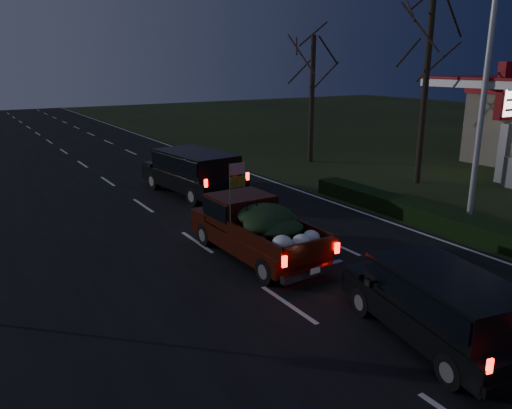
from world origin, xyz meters
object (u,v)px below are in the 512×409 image
gas_price_pylon (511,102)px  pickup_truck (256,225)px  light_pole (488,64)px  lead_suv (194,168)px  rear_suv (442,300)px

gas_price_pylon → pickup_truck: (-15.01, -1.96, -2.81)m
gas_price_pylon → light_pole: bearing=-155.3°
pickup_truck → light_pole: bearing=-8.2°
light_pole → lead_suv: size_ratio=1.66×
lead_suv → rear_suv: (-0.90, -13.53, -0.21)m
rear_suv → gas_price_pylon: bearing=39.9°
pickup_truck → lead_suv: 7.71m
light_pole → rear_suv: light_pole is taller
light_pole → rear_suv: 10.33m
light_pole → gas_price_pylon: (6.50, 2.99, -1.71)m
gas_price_pylon → rear_suv: size_ratio=1.21×
gas_price_pylon → lead_suv: (-13.45, 5.59, -2.62)m
light_pole → pickup_truck: bearing=173.0°
light_pole → rear_suv: (-7.86, -4.94, -4.54)m
light_pole → pickup_truck: (-8.51, 1.04, -4.53)m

